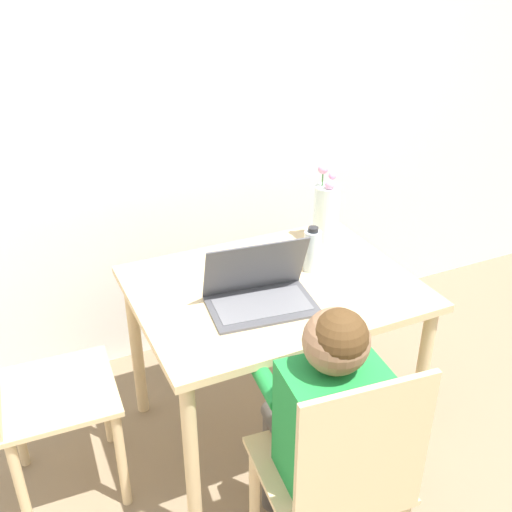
{
  "coord_description": "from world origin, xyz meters",
  "views": [
    {
      "loc": [
        -0.89,
        -0.26,
        1.87
      ],
      "look_at": [
        -0.13,
        1.38,
        0.9
      ],
      "focal_mm": 42.0,
      "sensor_mm": 36.0,
      "label": 1
    }
  ],
  "objects_px": {
    "person_seated": "(322,406)",
    "flower_vase": "(326,211)",
    "water_bottle": "(312,250)",
    "chair_spare": "(11,360)",
    "chair_occupied": "(337,480)",
    "laptop": "(259,290)"
  },
  "relations": [
    {
      "from": "person_seated",
      "to": "laptop",
      "type": "distance_m",
      "value": 0.51
    },
    {
      "from": "water_bottle",
      "to": "person_seated",
      "type": "bearing_deg",
      "value": -116.89
    },
    {
      "from": "chair_occupied",
      "to": "person_seated",
      "type": "relative_size",
      "value": 0.9
    },
    {
      "from": "chair_occupied",
      "to": "laptop",
      "type": "relative_size",
      "value": 2.32
    },
    {
      "from": "chair_occupied",
      "to": "flower_vase",
      "type": "distance_m",
      "value": 1.14
    },
    {
      "from": "chair_spare",
      "to": "water_bottle",
      "type": "height_order",
      "value": "chair_spare"
    },
    {
      "from": "chair_occupied",
      "to": "chair_spare",
      "type": "height_order",
      "value": "chair_spare"
    },
    {
      "from": "flower_vase",
      "to": "water_bottle",
      "type": "bearing_deg",
      "value": -131.81
    },
    {
      "from": "chair_spare",
      "to": "flower_vase",
      "type": "xyz_separation_m",
      "value": [
        1.31,
        0.18,
        0.22
      ]
    },
    {
      "from": "chair_spare",
      "to": "laptop",
      "type": "relative_size",
      "value": 2.34
    },
    {
      "from": "chair_occupied",
      "to": "chair_spare",
      "type": "bearing_deg",
      "value": -38.77
    },
    {
      "from": "chair_occupied",
      "to": "flower_vase",
      "type": "relative_size",
      "value": 2.73
    },
    {
      "from": "flower_vase",
      "to": "chair_spare",
      "type": "bearing_deg",
      "value": -172.21
    },
    {
      "from": "chair_spare",
      "to": "person_seated",
      "type": "xyz_separation_m",
      "value": [
        0.81,
        -0.65,
        0.03
      ]
    },
    {
      "from": "person_seated",
      "to": "flower_vase",
      "type": "bearing_deg",
      "value": -115.56
    },
    {
      "from": "person_seated",
      "to": "flower_vase",
      "type": "xyz_separation_m",
      "value": [
        0.5,
        0.83,
        0.2
      ]
    },
    {
      "from": "chair_spare",
      "to": "person_seated",
      "type": "bearing_deg",
      "value": -126.1
    },
    {
      "from": "chair_occupied",
      "to": "laptop",
      "type": "height_order",
      "value": "laptop"
    },
    {
      "from": "laptop",
      "to": "flower_vase",
      "type": "height_order",
      "value": "flower_vase"
    },
    {
      "from": "chair_spare",
      "to": "water_bottle",
      "type": "bearing_deg",
      "value": -88.46
    },
    {
      "from": "chair_spare",
      "to": "water_bottle",
      "type": "xyz_separation_m",
      "value": [
        1.13,
        -0.02,
        0.17
      ]
    },
    {
      "from": "chair_occupied",
      "to": "person_seated",
      "type": "xyz_separation_m",
      "value": [
        0.01,
        0.12,
        0.17
      ]
    }
  ]
}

